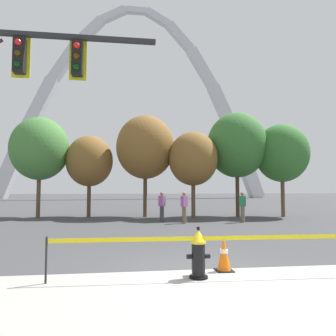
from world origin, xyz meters
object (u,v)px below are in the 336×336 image
at_px(pedestrian_walking_right, 243,207).
at_px(pedestrian_walking_left, 184,207).
at_px(pedestrian_standing_center, 162,206).
at_px(monument_arch, 135,111).
at_px(fire_hydrant, 198,254).
at_px(traffic_cone_by_hydrant, 224,254).

bearing_deg(pedestrian_walking_right, pedestrian_walking_left, -179.50).
bearing_deg(pedestrian_standing_center, monument_arch, 90.41).
distance_m(fire_hydrant, pedestrian_standing_center, 10.51).
relative_size(pedestrian_walking_left, pedestrian_walking_right, 1.00).
xyz_separation_m(fire_hydrant, traffic_cone_by_hydrant, (0.66, 0.45, -0.11)).
bearing_deg(pedestrian_standing_center, pedestrian_walking_right, -9.62).
height_order(monument_arch, pedestrian_walking_left, monument_arch).
height_order(pedestrian_standing_center, pedestrian_walking_right, same).
bearing_deg(fire_hydrant, monument_arch, 89.84).
bearing_deg(traffic_cone_by_hydrant, pedestrian_walking_right, 66.92).
xyz_separation_m(traffic_cone_by_hydrant, pedestrian_standing_center, (-0.19, 10.04, 0.46)).
height_order(monument_arch, pedestrian_walking_right, monument_arch).
height_order(pedestrian_walking_left, pedestrian_standing_center, same).
height_order(pedestrian_walking_left, pedestrian_walking_right, same).
height_order(traffic_cone_by_hydrant, pedestrian_walking_right, pedestrian_walking_right).
bearing_deg(pedestrian_walking_left, pedestrian_standing_center, 145.41).
distance_m(pedestrian_standing_center, pedestrian_walking_right, 4.23).
bearing_deg(pedestrian_standing_center, fire_hydrant, -92.55).
distance_m(pedestrian_walking_left, pedestrian_standing_center, 1.29).
relative_size(pedestrian_walking_left, pedestrian_standing_center, 1.00).
bearing_deg(fire_hydrant, pedestrian_walking_right, 64.66).
distance_m(pedestrian_walking_left, pedestrian_walking_right, 3.10).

